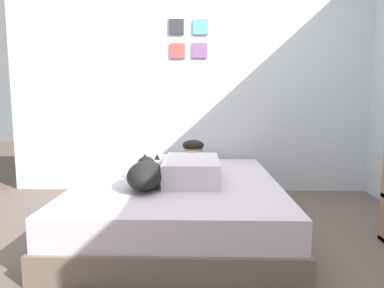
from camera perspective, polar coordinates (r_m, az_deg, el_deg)
name	(u,v)px	position (r m, az deg, el deg)	size (l,w,h in m)	color
ground_plane	(181,241)	(2.63, -1.75, -15.70)	(11.94, 11.94, 0.00)	#66564C
back_wall	(188,79)	(3.91, -0.59, 10.63)	(3.97, 0.12, 2.50)	silver
bed	(179,203)	(2.88, -2.17, -9.59)	(1.59, 1.98, 0.38)	#726051
pillow	(164,160)	(3.39, -4.64, -2.66)	(0.52, 0.32, 0.11)	silver
person_lying	(192,165)	(2.88, 0.04, -3.41)	(0.43, 0.92, 0.27)	silver
dog	(146,174)	(2.57, -7.60, -4.86)	(0.26, 0.57, 0.21)	black
coffee_cup	(210,166)	(3.18, 2.89, -3.62)	(0.12, 0.09, 0.07)	#D84C47
cell_phone	(198,178)	(2.85, 1.05, -5.62)	(0.07, 0.14, 0.01)	black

